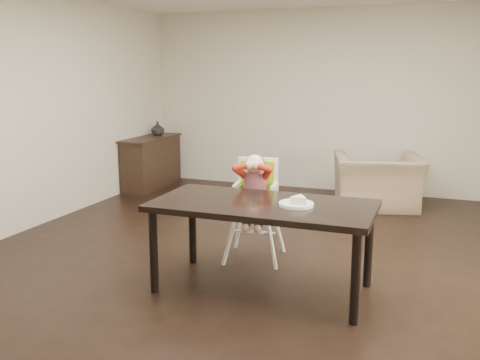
# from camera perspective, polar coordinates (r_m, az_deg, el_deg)

# --- Properties ---
(ground) EXTENTS (7.00, 7.00, 0.00)m
(ground) POSITION_cam_1_polar(r_m,az_deg,el_deg) (5.05, 3.25, -9.39)
(ground) COLOR black
(ground) RESTS_ON ground
(room_walls) EXTENTS (6.02, 7.02, 2.71)m
(room_walls) POSITION_cam_1_polar(r_m,az_deg,el_deg) (4.71, 3.51, 12.17)
(room_walls) COLOR beige
(room_walls) RESTS_ON ground
(dining_table) EXTENTS (1.80, 0.90, 0.75)m
(dining_table) POSITION_cam_1_polar(r_m,az_deg,el_deg) (4.39, 2.46, -3.43)
(dining_table) COLOR black
(dining_table) RESTS_ON ground
(high_chair) EXTENTS (0.48, 0.48, 1.03)m
(high_chair) POSITION_cam_1_polar(r_m,az_deg,el_deg) (5.12, 1.66, -0.58)
(high_chair) COLOR white
(high_chair) RESTS_ON ground
(plate) EXTENTS (0.36, 0.36, 0.08)m
(plate) POSITION_cam_1_polar(r_m,az_deg,el_deg) (4.28, 6.12, -2.40)
(plate) COLOR white
(plate) RESTS_ON dining_table
(armchair) EXTENTS (1.24, 0.97, 0.95)m
(armchair) POSITION_cam_1_polar(r_m,az_deg,el_deg) (7.28, 14.48, 0.75)
(armchair) COLOR #977D60
(armchair) RESTS_ON ground
(sideboard) EXTENTS (0.44, 1.26, 0.79)m
(sideboard) POSITION_cam_1_polar(r_m,az_deg,el_deg) (8.44, -9.42, 1.89)
(sideboard) COLOR black
(sideboard) RESTS_ON ground
(vase) EXTENTS (0.24, 0.25, 0.21)m
(vase) POSITION_cam_1_polar(r_m,az_deg,el_deg) (8.57, -8.77, 5.42)
(vase) COLOR #99999E
(vase) RESTS_ON sideboard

